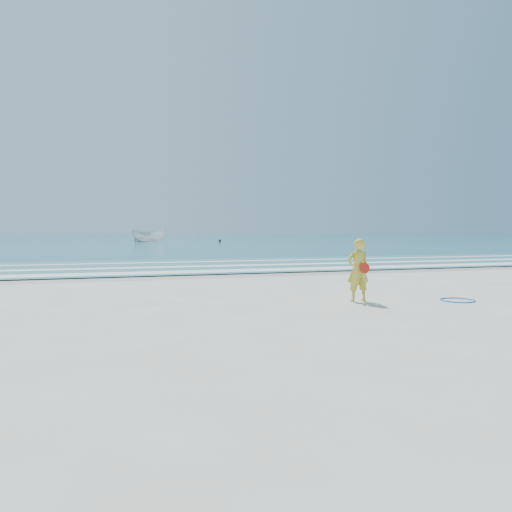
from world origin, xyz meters
name	(u,v)px	position (x,y,z in m)	size (l,w,h in m)	color
ground	(303,311)	(0.00, 0.00, 0.00)	(400.00, 400.00, 0.00)	silver
wet_sand	(212,275)	(0.00, 9.00, 0.00)	(400.00, 2.40, 0.00)	#B2A893
ocean	(117,238)	(0.00, 105.00, 0.02)	(400.00, 190.00, 0.04)	#19727F
shallow	(189,265)	(0.00, 14.00, 0.04)	(400.00, 10.00, 0.01)	#59B7AD
foam_near	(205,271)	(0.00, 10.30, 0.05)	(400.00, 1.40, 0.01)	white
foam_mid	(192,266)	(0.00, 13.20, 0.05)	(400.00, 0.90, 0.01)	white
foam_far	(181,262)	(0.00, 16.50, 0.05)	(400.00, 0.60, 0.01)	white
hoop	(457,300)	(4.30, 0.32, 0.02)	(0.84, 0.84, 0.03)	blue
boat	(149,236)	(2.65, 60.12, 0.98)	(1.83, 4.85, 1.87)	silver
buoy	(220,241)	(12.69, 60.19, 0.22)	(0.37, 0.37, 0.37)	black
woman	(358,270)	(1.87, 0.97, 0.78)	(0.60, 0.43, 1.55)	gold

